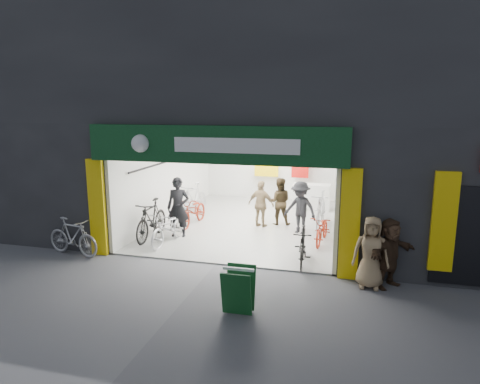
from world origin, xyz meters
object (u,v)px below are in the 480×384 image
at_px(pedestrian_near, 371,252).
at_px(sandwich_board, 238,289).
at_px(bike_left_front, 169,228).
at_px(parked_bike, 73,237).
at_px(bike_right_front, 303,246).

distance_m(pedestrian_near, sandwich_board, 3.16).
relative_size(bike_left_front, parked_bike, 1.09).
xyz_separation_m(bike_right_front, parked_bike, (-6.03, -0.90, 0.05)).
distance_m(bike_left_front, sandwich_board, 4.69).
bearing_deg(bike_right_front, parked_bike, -175.30).
xyz_separation_m(bike_left_front, parked_bike, (-2.10, -1.53, 0.03)).
height_order(bike_right_front, parked_bike, parked_bike).
bearing_deg(sandwich_board, pedestrian_near, 36.63).
xyz_separation_m(parked_bike, sandwich_board, (5.13, -2.04, -0.02)).
distance_m(bike_right_front, sandwich_board, 3.08).
relative_size(bike_right_front, sandwich_board, 1.74).
bearing_deg(parked_bike, bike_right_front, -69.97).
height_order(bike_left_front, sandwich_board, bike_left_front).
xyz_separation_m(bike_right_front, pedestrian_near, (1.60, -1.03, 0.34)).
bearing_deg(bike_left_front, pedestrian_near, -11.29).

